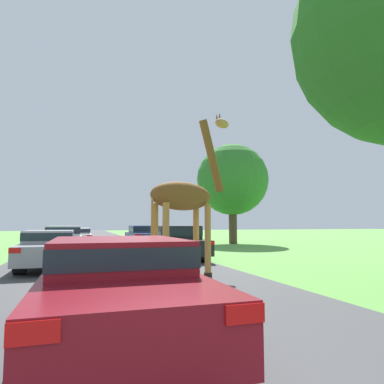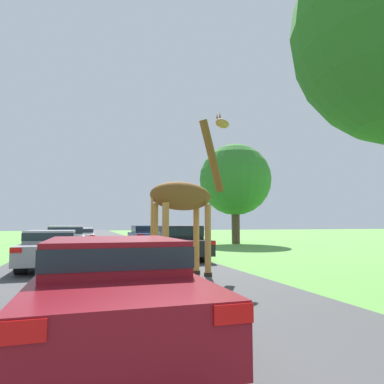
% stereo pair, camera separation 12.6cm
% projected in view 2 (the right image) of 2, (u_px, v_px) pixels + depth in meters
% --- Properties ---
extents(road, '(7.73, 120.00, 0.00)m').
position_uv_depth(road, '(98.00, 242.00, 27.97)').
color(road, '#424244').
rests_on(road, ground).
extents(giraffe_near_road, '(2.93, 1.45, 5.09)m').
position_uv_depth(giraffe_near_road, '(186.00, 199.00, 9.99)').
color(giraffe_near_road, '#B77F3D').
rests_on(giraffe_near_road, ground).
extents(car_lead_maroon, '(1.86, 4.70, 1.32)m').
position_uv_depth(car_lead_maroon, '(112.00, 283.00, 4.68)').
color(car_lead_maroon, maroon).
rests_on(car_lead_maroon, ground).
extents(car_queue_right, '(1.95, 4.01, 1.43)m').
position_uv_depth(car_queue_right, '(178.00, 242.00, 14.81)').
color(car_queue_right, black).
rests_on(car_queue_right, ground).
extents(car_queue_left, '(1.71, 4.66, 1.29)m').
position_uv_depth(car_queue_left, '(51.00, 247.00, 11.93)').
color(car_queue_left, gray).
rests_on(car_queue_left, ground).
extents(car_far_ahead, '(1.87, 4.81, 1.41)m').
position_uv_depth(car_far_ahead, '(146.00, 235.00, 22.41)').
color(car_far_ahead, navy).
rests_on(car_far_ahead, ground).
extents(car_verge_right, '(1.78, 4.76, 1.23)m').
position_uv_depth(car_verge_right, '(81.00, 236.00, 24.53)').
color(car_verge_right, silver).
rests_on(car_verge_right, ground).
extents(car_rear_follower, '(1.93, 4.04, 1.43)m').
position_uv_depth(car_rear_follower, '(66.00, 238.00, 18.86)').
color(car_rear_follower, silver).
rests_on(car_rear_follower, ground).
extents(tree_left_edge, '(5.55, 5.55, 7.74)m').
position_uv_depth(tree_left_edge, '(235.00, 180.00, 26.66)').
color(tree_left_edge, '#4C3828').
rests_on(tree_left_edge, ground).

